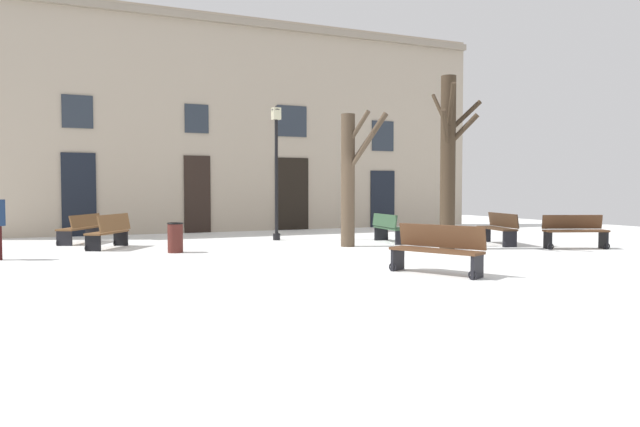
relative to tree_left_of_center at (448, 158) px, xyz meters
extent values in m
plane|color=white|center=(-2.94, -0.09, -2.36)|extent=(30.89, 30.89, 0.00)
cube|color=tan|center=(-2.94, 8.44, 1.56)|extent=(19.30, 0.40, 7.84)
cube|color=gray|center=(-2.94, 8.19, 5.23)|extent=(19.30, 0.30, 0.24)
cube|color=black|center=(-8.69, 8.22, -0.98)|extent=(1.06, 0.08, 2.75)
cube|color=#262D38|center=(-8.69, 8.22, 1.73)|extent=(0.96, 0.06, 1.07)
cube|color=black|center=(-4.79, 8.22, -0.99)|extent=(0.93, 0.08, 2.73)
cube|color=#262D38|center=(-4.79, 8.22, 1.68)|extent=(0.84, 0.06, 1.01)
cube|color=black|center=(-1.20, 8.22, -0.99)|extent=(1.32, 0.08, 2.73)
cube|color=#262D38|center=(-1.20, 8.22, 1.76)|extent=(1.19, 0.06, 1.16)
cube|color=black|center=(2.74, 8.22, -1.21)|extent=(1.09, 0.08, 2.29)
cube|color=#262D38|center=(2.74, 8.22, 1.34)|extent=(0.98, 0.06, 1.21)
cylinder|color=#382B1E|center=(-0.01, 0.02, -0.12)|extent=(0.39, 0.39, 4.48)
cylinder|color=#382B1E|center=(0.27, -0.22, 0.72)|extent=(0.71, 0.64, 0.85)
cylinder|color=#382B1E|center=(-0.27, -0.25, 0.70)|extent=(0.67, 0.67, 0.98)
cylinder|color=#382B1E|center=(0.02, 0.39, 1.25)|extent=(0.15, 0.83, 1.03)
cylinder|color=#382B1E|center=(-0.18, -0.33, 1.23)|extent=(0.50, 0.84, 1.22)
cylinder|color=#382B1E|center=(0.38, -0.13, 1.07)|extent=(0.89, 0.44, 0.87)
cylinder|color=#4C3D2D|center=(-2.08, 1.65, -0.56)|extent=(0.38, 0.38, 3.58)
cylinder|color=#4C3D2D|center=(-1.92, 1.26, 0.15)|extent=(0.46, 0.90, 1.09)
cylinder|color=#4C3D2D|center=(-1.63, 1.42, 0.47)|extent=(1.08, 0.66, 1.62)
cylinder|color=#4C3D2D|center=(-1.93, 1.35, 0.83)|extent=(0.45, 0.74, 0.92)
cylinder|color=#4C3D2D|center=(-1.58, 2.09, 0.08)|extent=(1.11, 0.98, 0.95)
cylinder|color=black|center=(-3.21, 4.27, -0.53)|extent=(0.10, 0.10, 3.65)
cylinder|color=black|center=(-3.21, 4.27, -2.26)|extent=(0.22, 0.22, 0.20)
cube|color=beige|center=(-3.21, 4.27, 1.48)|extent=(0.24, 0.24, 0.36)
cone|color=black|center=(-3.21, 4.27, 1.66)|extent=(0.30, 0.30, 0.14)
cylinder|color=#4C1E19|center=(-6.64, 2.02, -2.00)|extent=(0.37, 0.37, 0.71)
torus|color=black|center=(-6.64, 2.02, -1.63)|extent=(0.40, 0.40, 0.04)
cube|color=brown|center=(-8.10, 3.75, -1.93)|extent=(1.21, 1.54, 0.05)
cube|color=brown|center=(-7.93, 3.64, -1.67)|extent=(0.93, 1.36, 0.44)
cube|color=black|center=(-7.72, 4.34, -2.14)|extent=(0.37, 0.27, 0.42)
torus|color=black|center=(-7.87, 4.44, -2.28)|extent=(0.12, 0.16, 0.17)
cube|color=black|center=(-8.49, 3.15, -2.14)|extent=(0.37, 0.27, 0.42)
torus|color=black|center=(-8.63, 3.24, -2.28)|extent=(0.12, 0.16, 0.17)
cube|color=#2D4C33|center=(-0.38, 2.22, -1.94)|extent=(0.65, 1.64, 0.05)
cube|color=#2D4C33|center=(-0.60, 2.24, -1.71)|extent=(0.26, 1.60, 0.37)
cube|color=black|center=(-0.46, 1.48, -2.15)|extent=(0.44, 0.11, 0.42)
torus|color=black|center=(-0.27, 1.46, -2.28)|extent=(0.05, 0.17, 0.17)
cube|color=black|center=(-0.30, 2.95, -2.15)|extent=(0.44, 0.11, 0.42)
torus|color=black|center=(-0.11, 2.93, -2.28)|extent=(0.05, 0.17, 0.17)
cube|color=#3D2819|center=(2.02, 0.50, -1.90)|extent=(0.81, 1.71, 0.05)
cube|color=#3D2819|center=(2.21, 0.45, -1.67)|extent=(0.49, 1.63, 0.39)
cube|color=black|center=(2.20, 1.24, -2.13)|extent=(0.39, 0.15, 0.45)
torus|color=black|center=(2.04, 1.28, -2.28)|extent=(0.07, 0.17, 0.17)
cube|color=black|center=(1.84, -0.25, -2.13)|extent=(0.39, 0.15, 0.45)
torus|color=black|center=(1.67, -0.21, -2.28)|extent=(0.07, 0.17, 0.17)
cube|color=#51331E|center=(3.10, -1.29, -1.88)|extent=(1.67, 0.97, 0.05)
cube|color=#51331E|center=(3.17, -1.10, -1.66)|extent=(1.55, 0.64, 0.37)
cube|color=black|center=(2.40, -1.03, -2.12)|extent=(0.19, 0.39, 0.47)
torus|color=black|center=(2.34, -1.19, -2.28)|extent=(0.17, 0.09, 0.17)
cube|color=black|center=(3.80, -1.55, -2.12)|extent=(0.19, 0.39, 0.47)
torus|color=black|center=(3.75, -1.71, -2.28)|extent=(0.17, 0.09, 0.17)
cube|color=#51331E|center=(-2.87, -3.58, -1.92)|extent=(1.18, 1.78, 0.05)
cube|color=#51331E|center=(-2.69, -3.49, -1.66)|extent=(0.88, 1.63, 0.43)
cube|color=black|center=(-3.23, -2.85, -2.14)|extent=(0.39, 0.23, 0.44)
torus|color=black|center=(-3.39, -2.93, -2.28)|extent=(0.10, 0.17, 0.17)
cube|color=black|center=(-2.51, -4.32, -2.14)|extent=(0.39, 0.23, 0.44)
torus|color=black|center=(-2.66, -4.40, -2.28)|extent=(0.10, 0.17, 0.17)
cube|color=brown|center=(-8.76, 5.65, -1.92)|extent=(1.26, 1.77, 0.05)
cube|color=brown|center=(-8.56, 5.54, -1.70)|extent=(0.94, 1.60, 0.36)
cube|color=black|center=(-8.37, 6.37, -2.14)|extent=(0.41, 0.26, 0.43)
torus|color=black|center=(-8.53, 6.46, -2.28)|extent=(0.11, 0.16, 0.17)
cube|color=black|center=(-9.15, 4.93, -2.14)|extent=(0.41, 0.26, 0.43)
torus|color=black|center=(-9.31, 5.02, -2.28)|extent=(0.11, 0.16, 0.17)
camera|label=1|loc=(-9.12, -12.55, -0.76)|focal=32.83mm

